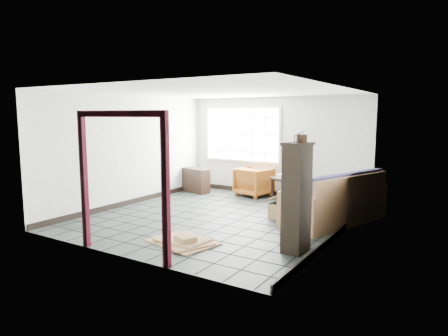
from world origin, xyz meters
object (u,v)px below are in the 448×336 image
Objects in this scene: armchair at (254,180)px; side_table at (284,181)px; futon_sofa at (337,205)px; tall_shelf at (297,197)px.

side_table is at bearing -169.68° from armchair.
futon_sofa reaches higher than side_table.
tall_shelf reaches higher than side_table.
armchair is 0.86m from side_table.
armchair is at bearing 178.74° from side_table.
tall_shelf is (2.60, -3.54, 0.46)m from armchair.
futon_sofa is 3.76× the size of side_table.
armchair is 0.48× the size of tall_shelf.
tall_shelf reaches higher than futon_sofa.
futon_sofa is 2.99× the size of armchair.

